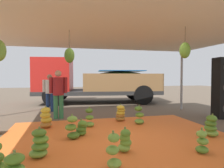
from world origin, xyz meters
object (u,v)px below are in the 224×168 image
Objects in this scene: banana_bunch_7 at (121,113)px; worker_1 at (50,90)px; banana_bunch_1 at (40,144)px; banana_bunch_10 at (72,128)px; banana_bunch_6 at (114,152)px; banana_bunch_11 at (82,128)px; speaker_stack at (222,88)px; worker_0 at (58,90)px; banana_bunch_8 at (46,118)px; cargo_truck_main at (93,81)px; banana_bunch_3 at (125,141)px; banana_bunch_13 at (89,118)px; banana_bunch_5 at (139,116)px; banana_bunch_4 at (202,142)px; banana_bunch_12 at (211,126)px.

worker_1 reaches higher than banana_bunch_7.
banana_bunch_1 is 0.94× the size of banana_bunch_10.
banana_bunch_7 is (2.23, 2.46, 0.00)m from banana_bunch_1.
banana_bunch_6 reaches higher than banana_bunch_11.
worker_0 is at bearing 167.00° from speaker_stack.
banana_bunch_8 is 1.45m from worker_0.
banana_bunch_6 is at bearing -95.88° from cargo_truck_main.
banana_bunch_3 is 0.23× the size of speaker_stack.
banana_bunch_3 is 0.31× the size of worker_1.
banana_bunch_13 is at bearing 91.10° from banana_bunch_6.
worker_0 is (-2.41, 1.44, 0.71)m from banana_bunch_5.
worker_0 is at bearing -75.69° from worker_1.
banana_bunch_8 is 1.33m from banana_bunch_11.
worker_0 is at bearing 149.11° from banana_bunch_5.
banana_bunch_10 is (-1.61, -1.55, 0.01)m from banana_bunch_7.
speaker_stack reaches higher than banana_bunch_8.
banana_bunch_7 is 0.33× the size of worker_0.
banana_bunch_3 is 1.46m from banana_bunch_4.
banana_bunch_7 is 0.92× the size of banana_bunch_8.
banana_bunch_3 is 2.29m from banana_bunch_5.
worker_1 is 6.52m from speaker_stack.
banana_bunch_1 is 1.57m from banana_bunch_3.
banana_bunch_11 is (-1.38, -1.32, -0.06)m from banana_bunch_7.
worker_1 is (-0.38, 1.50, -0.07)m from worker_0.
banana_bunch_8 is at bearing -171.05° from banana_bunch_7.
banana_bunch_13 is 0.08× the size of cargo_truck_main.
banana_bunch_8 is 1.46× the size of banana_bunch_11.
banana_bunch_10 is at bearing 109.63° from banana_bunch_6.
banana_bunch_10 reaches higher than banana_bunch_12.
banana_bunch_12 is 0.08× the size of cargo_truck_main.
speaker_stack is (5.83, -0.04, 0.78)m from banana_bunch_8.
banana_bunch_13 is at bearing 69.83° from banana_bunch_11.
banana_bunch_12 is 4.78m from worker_0.
banana_bunch_8 is (-3.03, 2.63, 0.07)m from banana_bunch_4.
banana_bunch_3 is at bearing -78.28° from banana_bunch_13.
cargo_truck_main is (-0.22, 4.72, 0.95)m from banana_bunch_7.
banana_bunch_13 reaches higher than banana_bunch_4.
worker_1 is at bearing 120.06° from banana_bunch_4.
cargo_truck_main reaches higher than banana_bunch_13.
banana_bunch_11 is at bearing 141.83° from banana_bunch_4.
cargo_truck_main reaches higher than speaker_stack.
cargo_truck_main is at bearing 47.55° from worker_1.
banana_bunch_10 is 2.56m from worker_0.
banana_bunch_3 is 7.38m from cargo_truck_main.
banana_bunch_6 is 3.08m from banana_bunch_8.
banana_bunch_8 is at bearing -112.19° from cargo_truck_main.
worker_0 is (-0.60, 2.20, 0.79)m from banana_bunch_11.
banana_bunch_11 is at bearing -110.17° from banana_bunch_13.
banana_bunch_10 is 1.01× the size of banana_bunch_13.
banana_bunch_7 is 1.20m from banana_bunch_13.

